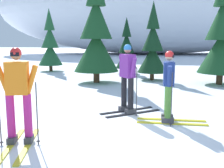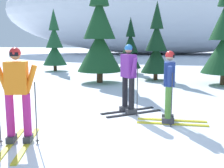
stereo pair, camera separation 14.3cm
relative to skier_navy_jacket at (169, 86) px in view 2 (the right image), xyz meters
The scene contains 9 objects.
ground_plane 1.60m from the skier_navy_jacket, 152.29° to the right, with size 120.00×120.00×0.00m, color white.
skier_navy_jacket is the anchor object (origin of this frame).
skier_purple_jacket 1.23m from the skier_navy_jacket, 141.71° to the left, with size 1.63×1.23×1.82m.
skier_orange_jacket 3.35m from the skier_navy_jacket, 152.01° to the right, with size 0.77×1.79×1.81m.
pine_tree_far_left 11.81m from the skier_navy_jacket, 119.42° to the left, with size 1.47×1.47×3.81m.
pine_tree_left 6.56m from the skier_navy_jacket, 112.11° to the left, with size 2.01×2.01×5.21m.
pine_tree_center_left 9.43m from the skier_navy_jacket, 96.69° to the left, with size 1.23×1.23×3.20m.
pine_tree_center_right 6.93m from the skier_navy_jacket, 88.51° to the left, with size 1.44×1.44×3.73m.
snow_ridge_background 31.76m from the skier_navy_jacket, 86.03° to the left, with size 41.32×17.85×11.86m, color white.
Camera 2 is at (0.40, -5.73, 1.95)m, focal length 43.88 mm.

